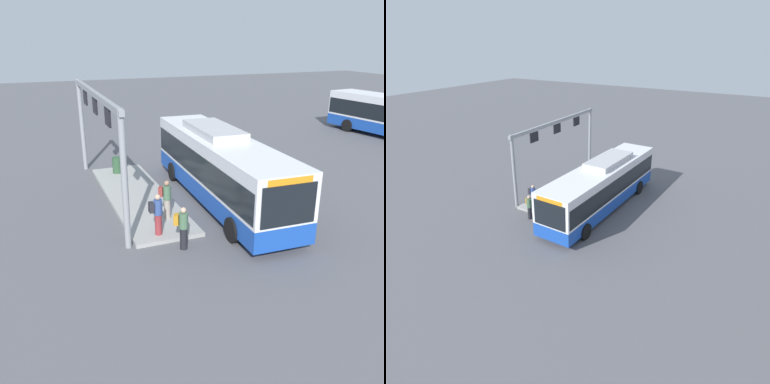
{
  "view_description": "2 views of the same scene",
  "coord_description": "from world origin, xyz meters",
  "views": [
    {
      "loc": [
        16.78,
        -8.17,
        7.49
      ],
      "look_at": [
        1.19,
        -1.91,
        1.14
      ],
      "focal_mm": 39.02,
      "sensor_mm": 36.0,
      "label": 1
    },
    {
      "loc": [
        19.11,
        9.55,
        10.98
      ],
      "look_at": [
        1.33,
        -1.11,
        1.47
      ],
      "focal_mm": 31.69,
      "sensor_mm": 36.0,
      "label": 2
    }
  ],
  "objects": [
    {
      "name": "person_boarding",
      "position": [
        3.82,
        -3.33,
        0.89
      ],
      "size": [
        0.54,
        0.61,
        1.67
      ],
      "rotation": [
        0.0,
        0.0,
        1.02
      ],
      "color": "black",
      "rests_on": "ground"
    },
    {
      "name": "platform_curb",
      "position": [
        -1.77,
        -3.56,
        0.08
      ],
      "size": [
        10.0,
        2.8,
        0.16
      ],
      "primitive_type": "cube",
      "color": "#9E9E99",
      "rests_on": "ground"
    },
    {
      "name": "bus_main",
      "position": [
        -0.01,
        0.0,
        1.81
      ],
      "size": [
        11.83,
        3.04,
        3.46
      ],
      "rotation": [
        0.0,
        0.0,
        -0.04
      ],
      "color": "#1947AD",
      "rests_on": "ground"
    },
    {
      "name": "person_waiting_mid",
      "position": [
        2.65,
        -3.93,
        1.05
      ],
      "size": [
        0.35,
        0.53,
        1.67
      ],
      "rotation": [
        0.0,
        0.0,
        1.55
      ],
      "color": "maroon",
      "rests_on": "platform_curb"
    },
    {
      "name": "platform_sign_gantry",
      "position": [
        -2.31,
        -5.19,
        3.83
      ],
      "size": [
        10.93,
        0.24,
        5.2
      ],
      "color": "gray",
      "rests_on": "ground"
    },
    {
      "name": "ground_plane",
      "position": [
        0.0,
        0.0,
        0.0
      ],
      "size": [
        120.0,
        120.0,
        0.0
      ],
      "primitive_type": "plane",
      "color": "#56565B"
    },
    {
      "name": "trash_bin",
      "position": [
        -5.68,
        -3.7,
        0.61
      ],
      "size": [
        0.52,
        0.52,
        0.9
      ],
      "primitive_type": "cylinder",
      "color": "#2D5133",
      "rests_on": "platform_curb"
    },
    {
      "name": "person_waiting_near",
      "position": [
        1.26,
        -3.1,
        1.05
      ],
      "size": [
        0.52,
        0.61,
        1.67
      ],
      "rotation": [
        0.0,
        0.0,
        1.06
      ],
      "color": "gray",
      "rests_on": "platform_curb"
    }
  ]
}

